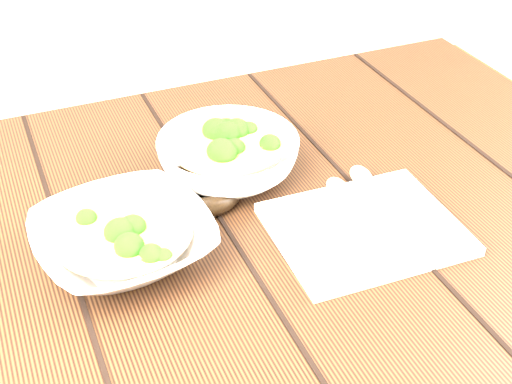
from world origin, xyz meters
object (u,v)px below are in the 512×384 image
at_px(table, 239,288).
at_px(trivet, 199,189).
at_px(soup_bowl_back, 228,156).
at_px(soup_bowl_front, 124,239).
at_px(napkin, 365,229).

relative_size(table, trivet, 10.29).
xyz_separation_m(table, soup_bowl_back, (0.03, 0.10, 0.15)).
bearing_deg(soup_bowl_front, table, 5.69).
relative_size(table, soup_bowl_back, 5.03).
xyz_separation_m(table, soup_bowl_front, (-0.15, -0.02, 0.15)).
xyz_separation_m(table, napkin, (0.14, -0.09, 0.13)).
height_order(table, soup_bowl_back, soup_bowl_back).
bearing_deg(table, soup_bowl_back, 75.46).
bearing_deg(soup_bowl_front, napkin, -13.81).
height_order(soup_bowl_front, soup_bowl_back, soup_bowl_back).
distance_m(soup_bowl_front, napkin, 0.30).
bearing_deg(napkin, table, 149.72).
bearing_deg(napkin, soup_bowl_front, 167.98).
height_order(soup_bowl_back, napkin, soup_bowl_back).
distance_m(trivet, napkin, 0.23).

